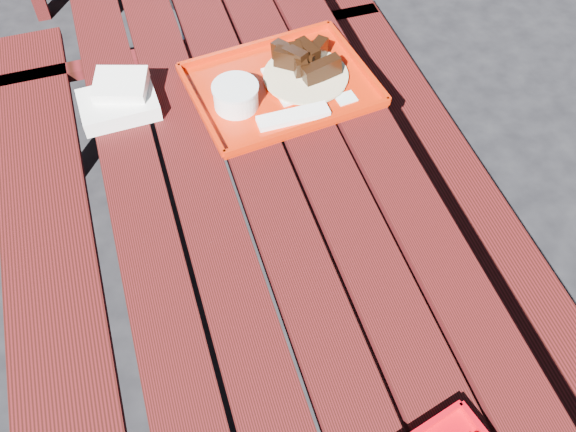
{
  "coord_description": "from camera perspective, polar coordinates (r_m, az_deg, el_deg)",
  "views": [
    {
      "loc": [
        -0.25,
        -0.93,
        1.91
      ],
      "look_at": [
        0.0,
        -0.15,
        0.82
      ],
      "focal_mm": 40.0,
      "sensor_mm": 36.0,
      "label": 1
    }
  ],
  "objects": [
    {
      "name": "far_tray",
      "position": [
        1.71,
        -0.76,
        11.53
      ],
      "size": [
        0.5,
        0.41,
        0.08
      ],
      "color": "#B91E05",
      "rests_on": "picnic_table_near"
    },
    {
      "name": "ground",
      "position": [
        2.14,
        -1.23,
        -10.24
      ],
      "size": [
        60.0,
        60.0,
        0.0
      ],
      "primitive_type": "plane",
      "color": "black",
      "rests_on": "ground"
    },
    {
      "name": "white_cloth",
      "position": [
        1.72,
        -14.77,
        10.01
      ],
      "size": [
        0.2,
        0.17,
        0.08
      ],
      "color": "white",
      "rests_on": "picnic_table_near"
    },
    {
      "name": "picnic_table_near",
      "position": [
        1.66,
        -1.56,
        -1.47
      ],
      "size": [
        1.41,
        2.4,
        0.75
      ],
      "color": "#470D10",
      "rests_on": "ground"
    }
  ]
}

